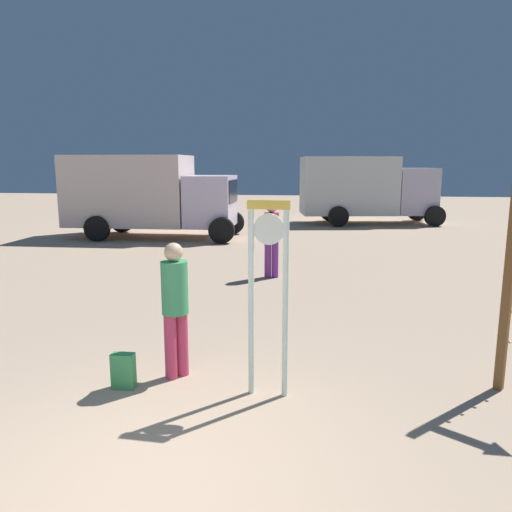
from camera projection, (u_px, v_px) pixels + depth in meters
The scene contains 7 objects.
ground_plane at pixel (149, 488), 4.16m from camera, with size 80.00×80.00×0.00m, color tan.
standing_clock at pixel (268, 280), 5.62m from camera, with size 0.48×0.11×2.30m.
person_near_clock at pixel (175, 303), 6.18m from camera, with size 0.33×0.33×1.75m.
backpack at pixel (124, 371), 5.98m from camera, with size 0.28×0.18×0.44m.
person_distant at pixel (272, 236), 11.74m from camera, with size 0.35×0.35×1.81m.
box_truck_near at pixel (146, 193), 18.21m from camera, with size 6.41×2.69×3.02m.
box_truck_far at pixel (364, 188), 22.45m from camera, with size 6.49×3.35×3.04m.
Camera 1 is at (1.40, -3.57, 2.70)m, focal length 34.51 mm.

